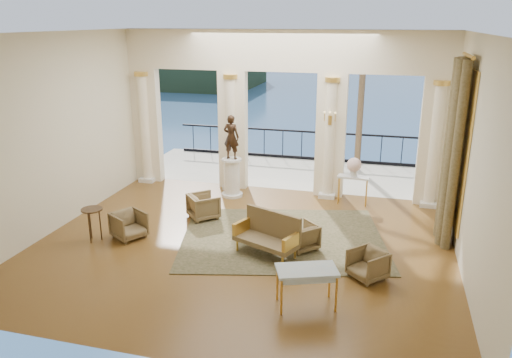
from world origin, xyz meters
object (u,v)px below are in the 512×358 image
(armchair_a, at_px, (129,224))
(console_table, at_px, (353,181))
(armchair_d, at_px, (204,205))
(settee, at_px, (269,234))
(armchair_b, at_px, (368,263))
(pedestal, at_px, (232,178))
(game_table, at_px, (307,273))
(statue, at_px, (231,137))
(armchair_c, at_px, (301,235))
(side_table, at_px, (92,213))

(armchair_a, relative_size, console_table, 0.81)
(armchair_d, relative_size, console_table, 0.83)
(settee, bearing_deg, armchair_b, 8.60)
(console_table, bearing_deg, pedestal, -172.34)
(game_table, relative_size, statue, 0.96)
(armchair_b, distance_m, game_table, 1.62)
(armchair_c, height_order, statue, statue)
(armchair_a, distance_m, statue, 3.83)
(settee, relative_size, game_table, 1.29)
(settee, bearing_deg, pedestal, 142.50)
(armchair_c, bearing_deg, settee, -12.94)
(armchair_c, relative_size, armchair_d, 0.92)
(armchair_a, relative_size, armchair_b, 1.07)
(armchair_a, bearing_deg, game_table, -81.53)
(armchair_b, xyz_separation_m, console_table, (-0.62, 4.03, 0.33))
(armchair_d, height_order, console_table, console_table)
(statue, distance_m, console_table, 3.48)
(statue, bearing_deg, console_table, -171.00)
(armchair_a, height_order, armchair_b, armchair_a)
(armchair_a, bearing_deg, settee, -58.91)
(armchair_a, height_order, pedestal, pedestal)
(armchair_b, xyz_separation_m, armchair_d, (-4.11, 2.04, 0.03))
(armchair_b, distance_m, statue, 5.64)
(armchair_a, bearing_deg, side_table, 146.72)
(armchair_c, height_order, game_table, game_table)
(armchair_a, distance_m, console_table, 5.90)
(settee, distance_m, game_table, 2.11)
(side_table, bearing_deg, statue, 60.20)
(console_table, bearing_deg, side_table, -140.69)
(armchair_b, distance_m, side_table, 6.03)
(side_table, bearing_deg, game_table, -15.70)
(armchair_b, bearing_deg, armchair_c, -170.26)
(settee, distance_m, pedestal, 3.75)
(settee, xyz_separation_m, side_table, (-3.93, -0.38, 0.20))
(console_table, relative_size, side_table, 1.10)
(armchair_a, relative_size, settee, 0.45)
(armchair_d, bearing_deg, side_table, 91.71)
(pedestal, bearing_deg, side_table, -119.80)
(armchair_c, xyz_separation_m, settee, (-0.63, -0.40, 0.13))
(armchair_d, xyz_separation_m, statue, (0.18, 1.76, 1.35))
(armchair_a, xyz_separation_m, statue, (1.40, 3.30, 1.36))
(settee, bearing_deg, side_table, -151.58)
(armchair_b, bearing_deg, console_table, 140.95)
(armchair_a, relative_size, armchair_d, 0.98)
(statue, bearing_deg, pedestal, 95.01)
(game_table, height_order, side_table, side_table)
(armchair_a, bearing_deg, armchair_c, -53.20)
(armchair_d, height_order, statue, statue)
(pedestal, bearing_deg, game_table, -59.69)
(armchair_c, distance_m, side_table, 4.64)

